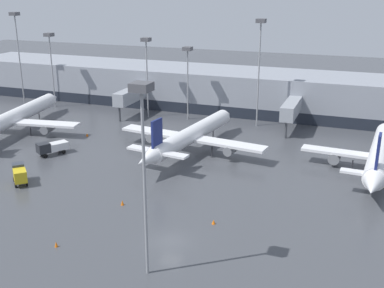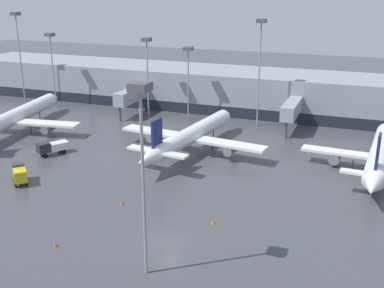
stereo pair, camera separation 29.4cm
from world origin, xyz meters
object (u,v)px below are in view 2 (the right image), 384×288
at_px(service_truck_1, 52,147).
at_px(traffic_cone_0, 213,222).
at_px(service_truck_0, 19,173).
at_px(parked_jet_3, 381,155).
at_px(traffic_cone_3, 55,244).
at_px(parked_jet_1, 11,119).
at_px(apron_light_mast_7, 51,48).
at_px(apron_light_mast_0, 141,129).
at_px(apron_light_mast_3, 188,61).
at_px(parked_jet_0, 191,135).
at_px(apron_light_mast_1, 260,44).
at_px(apron_light_mast_2, 18,34).
at_px(apron_light_mast_4, 147,54).
at_px(traffic_cone_1, 122,203).
at_px(traffic_cone_2, 87,135).

bearing_deg(service_truck_1, traffic_cone_0, 97.81).
xyz_separation_m(service_truck_0, traffic_cone_0, (30.76, -2.06, -1.30)).
bearing_deg(parked_jet_3, traffic_cone_3, 141.29).
distance_m(parked_jet_1, apron_light_mast_7, 24.54).
distance_m(apron_light_mast_0, apron_light_mast_3, 58.81).
bearing_deg(service_truck_0, apron_light_mast_7, -15.39).
bearing_deg(traffic_cone_0, service_truck_1, 157.11).
bearing_deg(apron_light_mast_7, service_truck_0, -60.66).
relative_size(parked_jet_0, parked_jet_3, 1.00).
distance_m(apron_light_mast_1, apron_light_mast_7, 49.21).
distance_m(service_truck_0, apron_light_mast_2, 54.39).
distance_m(parked_jet_3, service_truck_0, 55.02).
bearing_deg(apron_light_mast_3, apron_light_mast_4, -173.01).
relative_size(service_truck_1, apron_light_mast_1, 0.25).
height_order(parked_jet_3, service_truck_1, parked_jet_3).
relative_size(traffic_cone_3, apron_light_mast_0, 0.03).
bearing_deg(service_truck_1, apron_light_mast_0, 79.78).
xyz_separation_m(service_truck_0, apron_light_mast_4, (1.70, 40.68, 12.14)).
bearing_deg(apron_light_mast_1, apron_light_mast_0, -88.26).
xyz_separation_m(parked_jet_3, apron_light_mast_0, (-22.16, -37.80, 12.54)).
bearing_deg(traffic_cone_3, parked_jet_0, 84.83).
distance_m(parked_jet_1, traffic_cone_3, 47.50).
xyz_separation_m(parked_jet_1, traffic_cone_1, (35.75, -21.06, -2.62)).
xyz_separation_m(parked_jet_1, traffic_cone_0, (48.84, -21.88, -2.69)).
bearing_deg(service_truck_0, apron_light_mast_2, -6.71).
xyz_separation_m(parked_jet_0, traffic_cone_3, (-3.16, -34.95, -2.84)).
bearing_deg(traffic_cone_3, apron_light_mast_1, 79.62).
bearing_deg(apron_light_mast_0, traffic_cone_0, 75.87).
xyz_separation_m(traffic_cone_0, apron_light_mast_7, (-53.95, 43.31, 13.49)).
bearing_deg(apron_light_mast_7, apron_light_mast_0, -47.62).
distance_m(parked_jet_1, parked_jet_3, 67.98).
relative_size(parked_jet_0, service_truck_1, 5.96).
bearing_deg(parked_jet_0, apron_light_mast_4, 49.91).
bearing_deg(apron_light_mast_3, parked_jet_0, -67.82).
xyz_separation_m(traffic_cone_0, apron_light_mast_0, (-3.12, -12.39, 15.19)).
bearing_deg(apron_light_mast_4, parked_jet_1, -133.47).
bearing_deg(apron_light_mast_0, service_truck_0, 152.40).
relative_size(traffic_cone_3, apron_light_mast_1, 0.03).
bearing_deg(apron_light_mast_1, parked_jet_3, -38.01).
height_order(service_truck_0, service_truck_1, service_truck_0).
xyz_separation_m(parked_jet_3, apron_light_mast_4, (-48.10, 17.34, 10.79)).
distance_m(traffic_cone_2, apron_light_mast_2, 37.66).
height_order(service_truck_0, apron_light_mast_7, apron_light_mast_7).
relative_size(apron_light_mast_1, apron_light_mast_7, 1.25).
height_order(service_truck_0, apron_light_mast_2, apron_light_mast_2).
bearing_deg(apron_light_mast_1, traffic_cone_1, -100.81).
distance_m(traffic_cone_3, apron_light_mast_0, 19.27).
height_order(service_truck_0, traffic_cone_3, service_truck_0).
distance_m(apron_light_mast_0, apron_light_mast_7, 75.43).
relative_size(apron_light_mast_1, apron_light_mast_3, 1.39).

